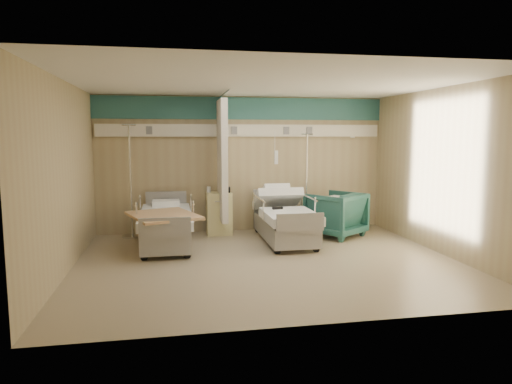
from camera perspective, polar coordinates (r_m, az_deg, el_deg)
ground at (r=7.37m, az=1.46°, el=-8.66°), size 6.00×5.00×0.00m
room_walls at (r=7.33m, az=0.86°, el=6.02°), size 6.04×5.04×2.82m
bed_right at (r=8.66m, az=3.58°, el=-4.14°), size 1.00×2.16×0.63m
bed_left at (r=8.41m, az=-11.18°, el=-4.61°), size 1.00×2.16×0.63m
bedside_cabinet at (r=9.31m, az=-4.65°, el=-2.67°), size 0.50×0.48×0.85m
visitor_armchair at (r=9.20m, az=9.91°, el=-2.74°), size 1.34×1.35×0.89m
waffle_blanket at (r=9.11m, az=10.07°, el=0.21°), size 0.82×0.80×0.07m
iv_stand_right at (r=9.66m, az=6.27°, el=-2.38°), size 0.36×0.36×2.04m
iv_stand_left at (r=9.32m, az=-15.26°, el=-2.71°), size 0.40×0.40×2.22m
call_remote at (r=8.53m, az=2.70°, el=-2.02°), size 0.20×0.11×0.04m
tan_blanket at (r=7.89m, az=-11.51°, el=-2.89°), size 1.36×1.51×0.04m
toiletry_bag at (r=9.25m, az=-3.88°, el=0.29°), size 0.22×0.16×0.11m
white_cup at (r=9.31m, az=-5.93°, el=0.32°), size 0.10×0.10×0.12m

